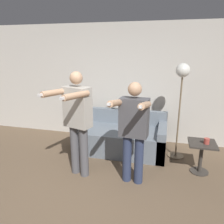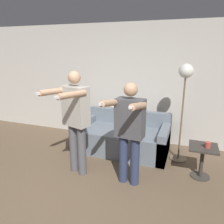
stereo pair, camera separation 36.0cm
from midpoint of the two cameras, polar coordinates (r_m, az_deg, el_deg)
The scene contains 9 objects.
ground_plane at distance 3.21m, azimuth -16.03°, elevation -24.10°, with size 16.00×16.00×0.00m, color brown.
wall_back at distance 5.01m, azimuth -1.63°, elevation 7.55°, with size 10.00×0.05×2.60m.
couch at distance 4.56m, azimuth 0.12°, elevation -6.71°, with size 1.82×0.94×0.78m.
person_left at distance 3.51m, azimuth -12.03°, elevation -1.60°, with size 0.62×0.77×1.72m.
person_right at distance 3.25m, azimuth 2.47°, elevation -4.09°, with size 0.53×0.70×1.60m.
cat at distance 4.75m, azimuth -0.40°, elevation 1.66°, with size 0.46×0.14×0.18m.
floor_lamp at distance 4.11m, azimuth 15.39°, elevation 7.17°, with size 0.31×0.31×1.81m.
side_table at distance 3.95m, azimuth 19.94°, elevation -9.67°, with size 0.44×0.44×0.55m.
cup at distance 3.84m, azimuth 21.06°, elevation -7.16°, with size 0.09×0.09×0.09m.
Camera 1 is at (1.19, -2.13, 2.04)m, focal length 35.00 mm.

